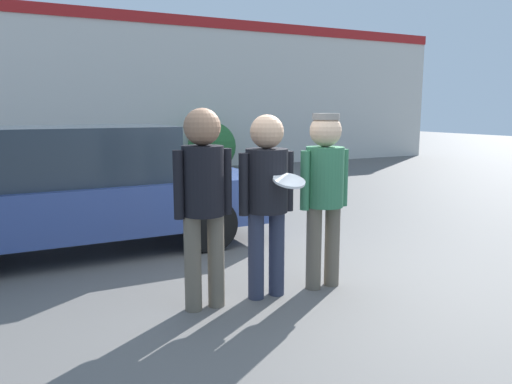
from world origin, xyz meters
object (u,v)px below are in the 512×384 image
Objects in this scene: person_middle_with_frisbee at (267,189)px; shrub at (212,146)px; person_left at (203,190)px; parked_car_near at (79,189)px; person_right at (324,184)px.

shrub is (3.31, 9.54, -0.34)m from person_middle_with_frisbee.
person_left reaches higher than shrub.
parked_car_near reaches higher than shrub.
person_left is 1.03× the size of person_middle_with_frisbee.
shrub is (3.94, 9.54, -0.37)m from person_left.
person_right reaches higher than shrub.
person_right is at bearing -105.70° from shrub.
person_middle_with_frisbee is at bearing -109.14° from shrub.
parked_car_near is (-1.95, 2.51, -0.27)m from person_right.
person_left is 1.25m from person_right.
person_left is at bearing -112.42° from shrub.
person_right is at bearing -1.28° from person_left.
person_left is at bearing -74.22° from parked_car_near.
parked_car_near is at bearing -123.32° from shrub.
person_right is at bearing -2.35° from person_middle_with_frisbee.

